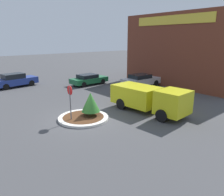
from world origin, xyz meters
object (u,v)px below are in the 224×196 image
(parked_sedan_green, at_px, (89,79))
(parked_sedan_blue, at_px, (15,80))
(utility_truck, at_px, (148,98))
(parked_sedan_silver, at_px, (141,80))
(stop_sign, at_px, (70,97))

(parked_sedan_green, xyz_separation_m, parked_sedan_blue, (-4.23, -6.91, 0.12))
(parked_sedan_green, bearing_deg, utility_truck, -102.80)
(parked_sedan_silver, bearing_deg, utility_truck, -129.25)
(utility_truck, height_order, parked_sedan_blue, utility_truck)
(utility_truck, relative_size, parked_sedan_green, 1.35)
(parked_sedan_silver, height_order, parked_sedan_blue, parked_sedan_blue)
(stop_sign, height_order, parked_sedan_silver, stop_sign)
(utility_truck, relative_size, parked_sedan_blue, 1.27)
(stop_sign, distance_m, parked_sedan_blue, 13.21)
(parked_sedan_silver, relative_size, parked_sedan_blue, 1.00)
(parked_sedan_silver, distance_m, parked_sedan_blue, 13.94)
(stop_sign, distance_m, parked_sedan_silver, 12.10)
(parked_sedan_green, bearing_deg, parked_sedan_blue, 147.24)
(parked_sedan_green, xyz_separation_m, parked_sedan_silver, (4.71, 3.80, 0.10))
(utility_truck, distance_m, parked_sedan_green, 11.13)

